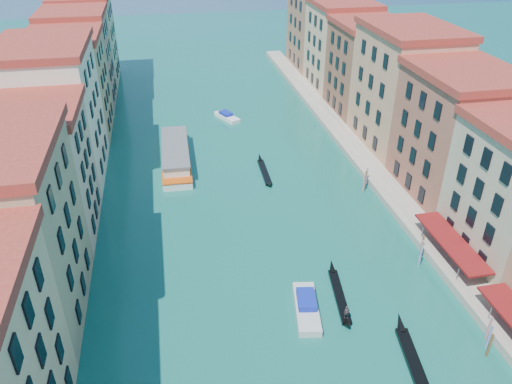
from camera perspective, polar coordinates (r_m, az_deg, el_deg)
left_bank_palazzos at (r=75.72m, az=-22.64°, el=6.07°), size 12.80×128.40×21.00m
right_bank_palazzos at (r=84.14m, az=18.21°, el=9.27°), size 12.80×128.40×21.00m
quay at (r=84.36m, az=12.41°, el=3.27°), size 4.00×140.00×1.00m
mooring_poles_right at (r=56.77m, az=23.54°, el=-12.99°), size 1.44×54.24×3.20m
vaporetto_far at (r=84.41m, az=-9.17°, el=4.27°), size 4.99×19.99×2.96m
gondola_fore at (r=56.84m, az=9.52°, el=-11.52°), size 2.41×11.15×2.23m
gondola_right at (r=51.03m, az=17.98°, el=-18.84°), size 3.12×13.23×2.65m
gondola_far at (r=80.25m, az=0.95°, el=2.42°), size 1.29×10.97×1.55m
motorboat_mid at (r=54.71m, az=5.79°, el=-12.87°), size 3.57×7.77×1.55m
motorboat_far at (r=101.21m, az=-3.35°, el=8.64°), size 4.68×6.76×1.35m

